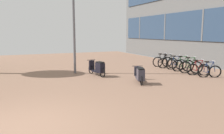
# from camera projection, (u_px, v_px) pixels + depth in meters

# --- Properties ---
(ground) EXTENTS (21.00, 40.00, 0.13)m
(ground) POSITION_uv_depth(u_px,v_px,m) (79.00, 120.00, 5.98)
(ground) COLOR black
(bicycle_rack_00) EXTENTS (1.15, 0.62, 0.93)m
(bicycle_rack_00) POSITION_uv_depth(u_px,v_px,m) (209.00, 71.00, 11.60)
(bicycle_rack_00) COLOR black
(bicycle_rack_00) RESTS_ON ground
(bicycle_rack_01) EXTENTS (1.16, 0.69, 0.93)m
(bicycle_rack_01) POSITION_uv_depth(u_px,v_px,m) (198.00, 69.00, 12.19)
(bicycle_rack_01) COLOR black
(bicycle_rack_01) RESTS_ON ground
(bicycle_rack_02) EXTENTS (1.26, 0.70, 1.01)m
(bicycle_rack_02) POSITION_uv_depth(u_px,v_px,m) (191.00, 67.00, 12.84)
(bicycle_rack_02) COLOR black
(bicycle_rack_02) RESTS_ON ground
(bicycle_rack_03) EXTENTS (1.30, 0.60, 1.02)m
(bicycle_rack_03) POSITION_uv_depth(u_px,v_px,m) (183.00, 65.00, 13.47)
(bicycle_rack_03) COLOR black
(bicycle_rack_03) RESTS_ON ground
(bicycle_rack_04) EXTENTS (1.19, 0.70, 0.97)m
(bicycle_rack_04) POSITION_uv_depth(u_px,v_px,m) (176.00, 64.00, 14.11)
(bicycle_rack_04) COLOR black
(bicycle_rack_04) RESTS_ON ground
(bicycle_rack_05) EXTENTS (1.33, 0.56, 0.99)m
(bicycle_rack_05) POSITION_uv_depth(u_px,v_px,m) (168.00, 63.00, 14.68)
(bicycle_rack_05) COLOR black
(bicycle_rack_05) RESTS_ON ground
(bicycle_rack_06) EXTENTS (1.33, 0.58, 0.99)m
(bicycle_rack_06) POSITION_uv_depth(u_px,v_px,m) (162.00, 62.00, 15.33)
(bicycle_rack_06) COLOR black
(bicycle_rack_06) RESTS_ON ground
(scooter_near) EXTENTS (0.88, 1.69, 0.77)m
(scooter_near) POSITION_uv_depth(u_px,v_px,m) (140.00, 75.00, 10.27)
(scooter_near) COLOR black
(scooter_near) RESTS_ON ground
(scooter_mid) EXTENTS (0.62, 1.81, 0.84)m
(scooter_mid) POSITION_uv_depth(u_px,v_px,m) (98.00, 68.00, 11.99)
(scooter_mid) COLOR black
(scooter_mid) RESTS_ON ground
(lamp_post) EXTENTS (0.20, 0.52, 6.31)m
(lamp_post) POSITION_uv_depth(u_px,v_px,m) (74.00, 12.00, 12.32)
(lamp_post) COLOR slate
(lamp_post) RESTS_ON ground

